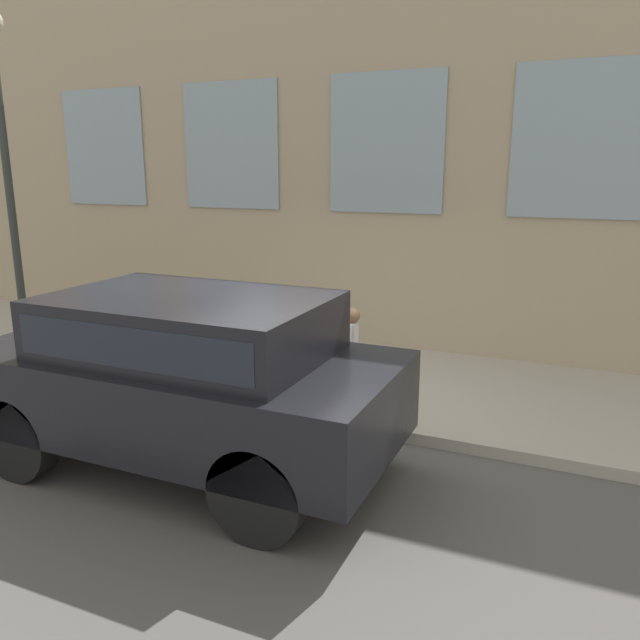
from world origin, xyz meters
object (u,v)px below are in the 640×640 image
Objects in this scene: parked_truck_charcoal_near at (186,369)px; street_lamp at (4,144)px; fire_hydrant at (288,369)px; person at (352,344)px.

parked_truck_charcoal_near is 5.63m from street_lamp.
fire_hydrant is at bearing -7.19° from parked_truck_charcoal_near.
fire_hydrant is 0.18× the size of parked_truck_charcoal_near.
parked_truck_charcoal_near is 0.84× the size of street_lamp.
street_lamp reaches higher than fire_hydrant.
person is 0.23× the size of street_lamp.
street_lamp reaches higher than person.
fire_hydrant is 0.16× the size of street_lamp.
person is at bearing -60.38° from fire_hydrant.
fire_hydrant is 5.63m from street_lamp.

